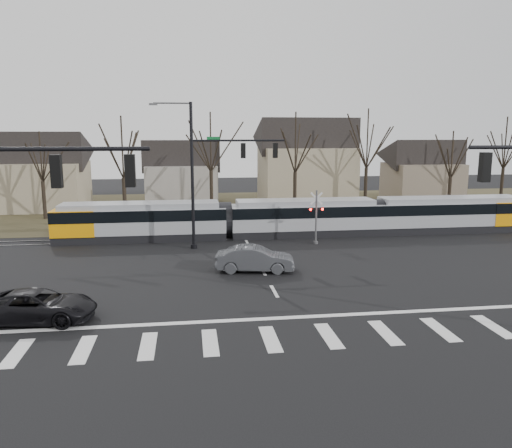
{
  "coord_description": "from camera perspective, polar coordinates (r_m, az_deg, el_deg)",
  "views": [
    {
      "loc": [
        -4.32,
        -22.49,
        8.08
      ],
      "look_at": [
        0.0,
        9.0,
        2.3
      ],
      "focal_mm": 35.0,
      "sensor_mm": 36.0,
      "label": 1
    }
  ],
  "objects": [
    {
      "name": "sedan",
      "position": [
        29.62,
        -0.12,
        -4.0
      ],
      "size": [
        3.12,
        5.14,
        1.52
      ],
      "primitive_type": "imported",
      "rotation": [
        0.0,
        0.0,
        1.4
      ],
      "color": "#424449",
      "rests_on": "ground"
    },
    {
      "name": "suv",
      "position": [
        23.97,
        -23.7,
        -8.55
      ],
      "size": [
        3.48,
        5.53,
        1.38
      ],
      "primitive_type": "imported",
      "rotation": [
        0.0,
        0.0,
        1.45
      ],
      "color": "black",
      "rests_on": "ground"
    },
    {
      "name": "ground",
      "position": [
        24.29,
        2.92,
        -9.14
      ],
      "size": [
        140.0,
        140.0,
        0.0
      ],
      "primitive_type": "plane",
      "color": "black"
    },
    {
      "name": "house_b",
      "position": [
        58.64,
        -8.5,
        6.17
      ],
      "size": [
        8.64,
        7.56,
        7.65
      ],
      "color": "gray",
      "rests_on": "ground"
    },
    {
      "name": "rail_crossing_signal",
      "position": [
        37.02,
        6.89,
        0.6
      ],
      "size": [
        1.08,
        0.36,
        4.0
      ],
      "color": "#59595B",
      "rests_on": "ground"
    },
    {
      "name": "lane_dashes",
      "position": [
        39.57,
        -1.38,
        -1.47
      ],
      "size": [
        0.18,
        30.0,
        0.01
      ],
      "color": "silver",
      "rests_on": "ground"
    },
    {
      "name": "signal_pole_far",
      "position": [
        35.13,
        -4.7,
        6.39
      ],
      "size": [
        9.28,
        0.44,
        10.2
      ],
      "color": "black",
      "rests_on": "ground"
    },
    {
      "name": "grass_verge",
      "position": [
        55.26,
        -3.24,
        1.89
      ],
      "size": [
        140.0,
        28.0,
        0.01
      ],
      "primitive_type": "cube",
      "color": "#38331E",
      "rests_on": "ground"
    },
    {
      "name": "tram",
      "position": [
        40.08,
        5.38,
        0.92
      ],
      "size": [
        38.12,
        2.83,
        2.89
      ],
      "color": "gray",
      "rests_on": "ground"
    },
    {
      "name": "house_a",
      "position": [
        58.74,
        -23.41,
        5.93
      ],
      "size": [
        9.72,
        8.64,
        8.6
      ],
      "color": "gray",
      "rests_on": "ground"
    },
    {
      "name": "house_c",
      "position": [
        57.14,
        5.73,
        7.4
      ],
      "size": [
        10.8,
        8.64,
        10.1
      ],
      "color": "gray",
      "rests_on": "ground"
    },
    {
      "name": "tree_row",
      "position": [
        49.0,
        -0.38,
        6.7
      ],
      "size": [
        59.2,
        7.2,
        10.0
      ],
      "color": "black",
      "rests_on": "ground"
    },
    {
      "name": "stop_line",
      "position": [
        22.63,
        3.78,
        -10.62
      ],
      "size": [
        28.0,
        0.35,
        0.01
      ],
      "primitive_type": "cube",
      "color": "silver",
      "rests_on": "ground"
    },
    {
      "name": "rail_pair",
      "position": [
        39.37,
        -1.34,
        -1.5
      ],
      "size": [
        90.0,
        1.52,
        0.06
      ],
      "color": "#59595E",
      "rests_on": "ground"
    },
    {
      "name": "crosswalk",
      "position": [
        20.63,
        5.03,
        -12.77
      ],
      "size": [
        27.0,
        2.6,
        0.01
      ],
      "color": "silver",
      "rests_on": "ground"
    },
    {
      "name": "house_d",
      "position": [
        64.22,
        18.49,
        6.11
      ],
      "size": [
        8.64,
        7.56,
        7.65
      ],
      "color": "#6C5F4F",
      "rests_on": "ground"
    }
  ]
}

